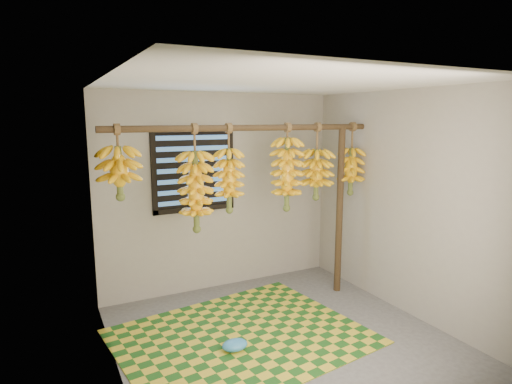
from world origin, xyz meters
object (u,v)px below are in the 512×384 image
banana_bunch_a (119,173)px  banana_bunch_b (196,192)px  banana_bunch_e (316,174)px  banana_bunch_f (351,171)px  support_post (340,211)px  banana_bunch_c (229,180)px  plastic_bag (235,345)px  banana_bunch_d (287,174)px  woven_mat (242,336)px

banana_bunch_a → banana_bunch_b: same height
banana_bunch_e → banana_bunch_f: bearing=0.0°
support_post → banana_bunch_f: 0.50m
banana_bunch_a → banana_bunch_c: (1.09, 0.00, -0.14)m
plastic_bag → banana_bunch_b: 1.50m
support_post → banana_bunch_a: banana_bunch_a is taller
banana_bunch_b → banana_bunch_d: 1.06m
woven_mat → plastic_bag: size_ratio=9.30×
support_post → banana_bunch_c: banana_bunch_c is taller
banana_bunch_a → banana_bunch_b: bearing=0.0°
support_post → plastic_bag: size_ratio=8.19×
woven_mat → banana_bunch_d: 1.76m
banana_bunch_d → banana_bunch_f: same height
support_post → banana_bunch_c: bearing=180.0°
support_post → woven_mat: support_post is taller
banana_bunch_e → support_post: bearing=0.0°
banana_bunch_b → banana_bunch_c: bearing=0.0°
support_post → banana_bunch_c: (-1.43, 0.00, 0.47)m
plastic_bag → banana_bunch_b: size_ratio=0.23×
support_post → banana_bunch_b: 1.83m
banana_bunch_d → woven_mat: bearing=-147.5°
banana_bunch_a → banana_bunch_c: bearing=0.0°
banana_bunch_a → banana_bunch_b: 0.76m
banana_bunch_e → banana_bunch_d: bearing=180.0°
banana_bunch_a → banana_bunch_d: size_ratio=0.71×
banana_bunch_f → banana_bunch_d: bearing=-180.0°
banana_bunch_a → banana_bunch_d: (1.78, 0.00, -0.12)m
banana_bunch_d → banana_bunch_c: bearing=180.0°
plastic_bag → banana_bunch_a: 1.89m
support_post → banana_bunch_b: size_ratio=1.86×
support_post → woven_mat: (-1.54, -0.51, -0.99)m
banana_bunch_a → plastic_bag: bearing=-41.0°
banana_bunch_a → banana_bunch_b: (0.73, 0.00, -0.23)m
banana_bunch_a → woven_mat: bearing=-27.3°
woven_mat → banana_bunch_c: banana_bunch_c is taller
woven_mat → banana_bunch_f: size_ratio=2.66×
banana_bunch_d → banana_bunch_b: bearing=180.0°
woven_mat → banana_bunch_b: (-0.26, 0.51, 1.37)m
support_post → banana_bunch_f: size_ratio=2.34×
banana_bunch_c → banana_bunch_b: bearing=180.0°
support_post → banana_bunch_a: (-2.52, -0.00, 0.61)m
support_post → banana_bunch_e: banana_bunch_e is taller
banana_bunch_b → banana_bunch_c: 0.37m
banana_bunch_c → banana_bunch_e: (1.09, -0.00, -0.00)m
woven_mat → plastic_bag: 0.27m
support_post → banana_bunch_a: size_ratio=2.92×
banana_bunch_f → plastic_bag: bearing=-159.0°
banana_bunch_f → banana_bunch_a: bearing=-180.0°
banana_bunch_e → banana_bunch_f: (0.50, 0.00, 0.01)m
banana_bunch_f → woven_mat: bearing=-163.3°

